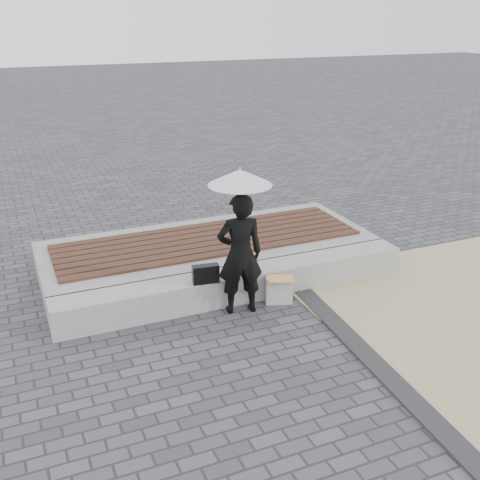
% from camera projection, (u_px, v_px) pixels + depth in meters
% --- Properties ---
extents(ground, '(80.00, 80.00, 0.00)m').
position_uv_depth(ground, '(294.00, 356.00, 6.58)').
color(ground, '#4C4D52').
rests_on(ground, ground).
extents(edging_band, '(0.61, 5.20, 0.04)m').
position_uv_depth(edging_band, '(374.00, 363.00, 6.43)').
color(edging_band, '#2D2D2F').
rests_on(edging_band, ground).
extents(seating_ledge, '(5.00, 0.45, 0.40)m').
position_uv_depth(seating_ledge, '(239.00, 284.00, 7.88)').
color(seating_ledge, '#A3A39E').
rests_on(seating_ledge, ground).
extents(timber_platform, '(5.00, 2.00, 0.40)m').
position_uv_depth(timber_platform, '(208.00, 253.00, 8.90)').
color(timber_platform, '#9F9E99').
rests_on(timber_platform, ground).
extents(timber_decking, '(4.60, 1.40, 0.04)m').
position_uv_depth(timber_decking, '(208.00, 239.00, 8.82)').
color(timber_decking, '#533125').
rests_on(timber_decking, timber_platform).
extents(woman, '(0.65, 0.48, 1.61)m').
position_uv_depth(woman, '(240.00, 254.00, 7.30)').
color(woman, black).
rests_on(woman, ground).
extents(parasol, '(0.79, 0.79, 1.01)m').
position_uv_depth(parasol, '(240.00, 177.00, 6.93)').
color(parasol, '#BCBCC1').
rests_on(parasol, ground).
extents(handbag, '(0.36, 0.17, 0.24)m').
position_uv_depth(handbag, '(206.00, 274.00, 7.42)').
color(handbag, black).
rests_on(handbag, seating_ledge).
extents(canvas_tote, '(0.39, 0.26, 0.37)m').
position_uv_depth(canvas_tote, '(279.00, 290.00, 7.73)').
color(canvas_tote, silver).
rests_on(canvas_tote, ground).
extents(magazine, '(0.41, 0.36, 0.01)m').
position_uv_depth(magazine, '(281.00, 279.00, 7.62)').
color(magazine, '#D23349').
rests_on(magazine, canvas_tote).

